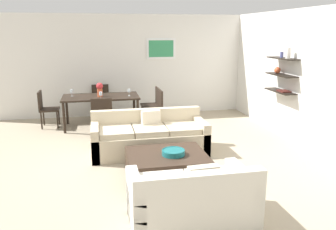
# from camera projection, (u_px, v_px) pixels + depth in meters

# --- Properties ---
(ground_plane) EXTENTS (18.00, 18.00, 0.00)m
(ground_plane) POSITION_uv_depth(u_px,v_px,m) (156.00, 158.00, 6.27)
(ground_plane) COLOR tan
(back_wall_unit) EXTENTS (8.40, 0.09, 2.70)m
(back_wall_unit) POSITION_uv_depth(u_px,v_px,m) (145.00, 65.00, 9.37)
(back_wall_unit) COLOR silver
(back_wall_unit) RESTS_ON ground
(right_wall_shelf_unit) EXTENTS (0.34, 8.20, 2.70)m
(right_wall_shelf_unit) POSITION_uv_depth(u_px,v_px,m) (294.00, 76.00, 7.12)
(right_wall_shelf_unit) COLOR silver
(right_wall_shelf_unit) RESTS_ON ground
(sofa_beige) EXTENTS (2.14, 0.90, 0.78)m
(sofa_beige) POSITION_uv_depth(u_px,v_px,m) (149.00, 138.00, 6.51)
(sofa_beige) COLOR beige
(sofa_beige) RESTS_ON ground
(loveseat_white) EXTENTS (1.47, 0.90, 0.78)m
(loveseat_white) POSITION_uv_depth(u_px,v_px,m) (192.00, 200.00, 4.10)
(loveseat_white) COLOR silver
(loveseat_white) RESTS_ON ground
(coffee_table) EXTENTS (1.24, 1.02, 0.38)m
(coffee_table) POSITION_uv_depth(u_px,v_px,m) (167.00, 165.00, 5.43)
(coffee_table) COLOR #38281E
(coffee_table) RESTS_ON ground
(decorative_bowl) EXTENTS (0.36, 0.36, 0.09)m
(decorative_bowl) POSITION_uv_depth(u_px,v_px,m) (173.00, 152.00, 5.33)
(decorative_bowl) COLOR #19666B
(decorative_bowl) RESTS_ON coffee_table
(candle_jar) EXTENTS (0.09, 0.09, 0.07)m
(candle_jar) POSITION_uv_depth(u_px,v_px,m) (182.00, 152.00, 5.36)
(candle_jar) COLOR silver
(candle_jar) RESTS_ON coffee_table
(dining_table) EXTENTS (1.79, 0.94, 0.75)m
(dining_table) POSITION_uv_depth(u_px,v_px,m) (101.00, 99.00, 8.20)
(dining_table) COLOR black
(dining_table) RESTS_ON ground
(dining_chair_right_far) EXTENTS (0.44, 0.44, 0.88)m
(dining_chair_right_far) POSITION_uv_depth(u_px,v_px,m) (153.00, 102.00, 8.70)
(dining_chair_right_far) COLOR black
(dining_chair_right_far) RESTS_ON ground
(dining_chair_foot) EXTENTS (0.44, 0.44, 0.88)m
(dining_chair_foot) POSITION_uv_depth(u_px,v_px,m) (102.00, 115.00, 7.41)
(dining_chair_foot) COLOR black
(dining_chair_foot) RESTS_ON ground
(dining_chair_head) EXTENTS (0.44, 0.44, 0.88)m
(dining_chair_head) POSITION_uv_depth(u_px,v_px,m) (101.00, 99.00, 9.08)
(dining_chair_head) COLOR black
(dining_chair_head) RESTS_ON ground
(dining_chair_left_far) EXTENTS (0.44, 0.44, 0.88)m
(dining_chair_left_far) POSITION_uv_depth(u_px,v_px,m) (46.00, 107.00, 8.19)
(dining_chair_left_far) COLOR black
(dining_chair_left_far) RESTS_ON ground
(dining_chair_right_near) EXTENTS (0.44, 0.44, 0.88)m
(dining_chair_right_near) POSITION_uv_depth(u_px,v_px,m) (156.00, 106.00, 8.30)
(dining_chair_right_near) COLOR black
(dining_chair_right_near) RESTS_ON ground
(wine_glass_left_far) EXTENTS (0.06, 0.06, 0.16)m
(wine_glass_left_far) POSITION_uv_depth(u_px,v_px,m) (72.00, 92.00, 8.14)
(wine_glass_left_far) COLOR silver
(wine_glass_left_far) RESTS_ON dining_table
(wine_glass_foot) EXTENTS (0.07, 0.07, 0.18)m
(wine_glass_foot) POSITION_uv_depth(u_px,v_px,m) (101.00, 94.00, 7.76)
(wine_glass_foot) COLOR silver
(wine_glass_foot) RESTS_ON dining_table
(wine_glass_right_near) EXTENTS (0.07, 0.07, 0.17)m
(wine_glass_right_near) POSITION_uv_depth(u_px,v_px,m) (129.00, 91.00, 8.17)
(wine_glass_right_near) COLOR silver
(wine_glass_right_near) RESTS_ON dining_table
(wine_glass_head) EXTENTS (0.07, 0.07, 0.14)m
(wine_glass_head) POSITION_uv_depth(u_px,v_px,m) (100.00, 89.00, 8.55)
(wine_glass_head) COLOR silver
(wine_glass_head) RESTS_ON dining_table
(centerpiece_vase) EXTENTS (0.16, 0.16, 0.33)m
(centerpiece_vase) POSITION_uv_depth(u_px,v_px,m) (100.00, 89.00, 8.09)
(centerpiece_vase) COLOR #D85933
(centerpiece_vase) RESTS_ON dining_table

